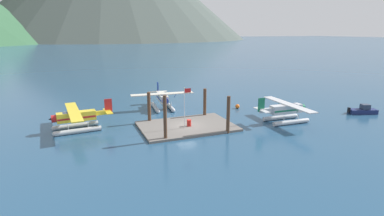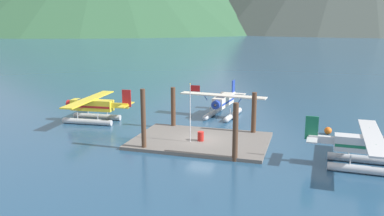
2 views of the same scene
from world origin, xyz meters
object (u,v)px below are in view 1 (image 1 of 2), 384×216
(seaplane_cream_bow_centre, at_px, (162,100))
(boat_navy_open_se, at_px, (364,111))
(fuel_drum, at_px, (189,123))
(seaplane_silver_stbd_aft, at_px, (286,111))
(seaplane_yellow_port_fwd, at_px, (76,119))
(flagpole, at_px, (185,103))
(mooring_buoy, at_px, (237,106))

(seaplane_cream_bow_centre, relative_size, boat_navy_open_se, 2.24)
(fuel_drum, xyz_separation_m, seaplane_silver_stbd_aft, (13.95, -2.48, 0.84))
(fuel_drum, bearing_deg, seaplane_yellow_port_fwd, 161.84)
(flagpole, xyz_separation_m, seaplane_cream_bow_centre, (0.35, 11.95, -2.15))
(seaplane_silver_stbd_aft, bearing_deg, flagpole, 172.49)
(fuel_drum, distance_m, mooring_buoy, 13.35)
(seaplane_yellow_port_fwd, height_order, boat_navy_open_se, seaplane_yellow_port_fwd)
(seaplane_cream_bow_centre, bearing_deg, boat_navy_open_se, -27.18)
(seaplane_silver_stbd_aft, bearing_deg, mooring_buoy, 104.95)
(mooring_buoy, distance_m, seaplane_cream_bow_centre, 12.72)
(flagpole, height_order, seaplane_silver_stbd_aft, flagpole)
(flagpole, distance_m, boat_navy_open_se, 29.45)
(fuel_drum, distance_m, seaplane_silver_stbd_aft, 14.19)
(seaplane_yellow_port_fwd, bearing_deg, seaplane_silver_stbd_aft, -14.20)
(flagpole, height_order, seaplane_cream_bow_centre, flagpole)
(boat_navy_open_se, bearing_deg, seaplane_silver_stbd_aft, 176.43)
(fuel_drum, height_order, seaplane_silver_stbd_aft, seaplane_silver_stbd_aft)
(mooring_buoy, distance_m, seaplane_silver_stbd_aft, 9.73)
(fuel_drum, distance_m, seaplane_yellow_port_fwd, 14.76)
(fuel_drum, xyz_separation_m, mooring_buoy, (11.46, 6.85, -0.37))
(mooring_buoy, xyz_separation_m, seaplane_cream_bow_centre, (-11.82, 4.55, 1.21))
(flagpole, bearing_deg, fuel_drum, 37.63)
(seaplane_yellow_port_fwd, xyz_separation_m, seaplane_cream_bow_centre, (13.64, 6.81, 0.00))
(flagpole, bearing_deg, seaplane_cream_bow_centre, 88.32)
(flagpole, relative_size, seaplane_yellow_port_fwd, 0.52)
(seaplane_cream_bow_centre, relative_size, seaplane_silver_stbd_aft, 1.00)
(seaplane_silver_stbd_aft, bearing_deg, seaplane_cream_bow_centre, 135.87)
(flagpole, xyz_separation_m, seaplane_yellow_port_fwd, (-13.29, 5.14, -2.15))
(seaplane_cream_bow_centre, distance_m, boat_navy_open_se, 32.38)
(flagpole, relative_size, seaplane_silver_stbd_aft, 0.52)
(flagpole, bearing_deg, boat_navy_open_se, -5.56)
(seaplane_yellow_port_fwd, relative_size, boat_navy_open_se, 2.24)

